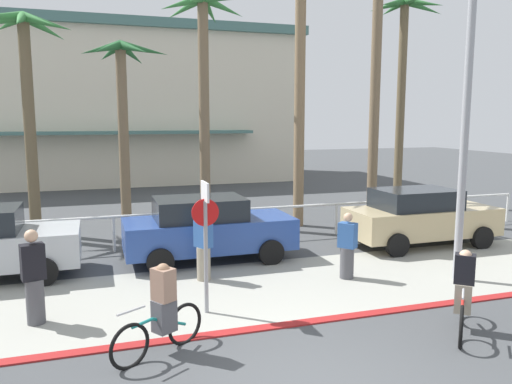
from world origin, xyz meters
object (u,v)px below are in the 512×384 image
at_px(palm_tree_4, 203,62).
at_px(pedestrian_1, 34,281).
at_px(palm_tree_2, 25,67).
at_px(cyclist_teal_1, 162,311).
at_px(car_blue_2, 207,228).
at_px(pedestrian_2, 347,249).
at_px(streetlight_curb, 475,93).
at_px(palm_tree_5, 300,33).
at_px(cyclist_red_0, 463,294).
at_px(stop_sign_bike_lane, 206,228).
at_px(palm_tree_7, 404,55).
at_px(car_tan_3, 420,217).
at_px(pedestrian_0, 203,248).
at_px(palm_tree_6, 377,26).
at_px(palm_tree_3, 123,90).

xyz_separation_m(palm_tree_4, pedestrian_1, (-4.83, -7.75, -4.82)).
relative_size(palm_tree_2, palm_tree_4, 0.89).
bearing_deg(cyclist_teal_1, car_blue_2, 69.83).
bearing_deg(car_blue_2, pedestrian_2, -42.45).
bearing_deg(streetlight_curb, palm_tree_5, 99.69).
bearing_deg(pedestrian_1, palm_tree_4, 58.08).
relative_size(palm_tree_5, cyclist_teal_1, 5.53).
bearing_deg(palm_tree_2, cyclist_red_0, -53.09).
bearing_deg(cyclist_red_0, pedestrian_1, 159.69).
height_order(cyclist_red_0, pedestrian_1, pedestrian_1).
bearing_deg(cyclist_teal_1, palm_tree_4, 73.85).
height_order(stop_sign_bike_lane, palm_tree_5, palm_tree_5).
distance_m(car_blue_2, cyclist_red_0, 6.68).
relative_size(palm_tree_4, palm_tree_7, 0.90).
distance_m(stop_sign_bike_lane, car_blue_2, 3.78).
relative_size(palm_tree_2, palm_tree_5, 0.80).
distance_m(streetlight_curb, car_blue_2, 7.17).
bearing_deg(palm_tree_5, pedestrian_1, -140.52).
relative_size(streetlight_curb, cyclist_red_0, 5.00).
height_order(palm_tree_5, cyclist_red_0, palm_tree_5).
bearing_deg(car_tan_3, pedestrian_0, -169.39).
distance_m(palm_tree_6, cyclist_red_0, 11.81).
xyz_separation_m(palm_tree_6, palm_tree_7, (2.94, 2.69, -0.58)).
relative_size(palm_tree_4, palm_tree_6, 0.79).
bearing_deg(palm_tree_3, stop_sign_bike_lane, -84.58).
xyz_separation_m(palm_tree_3, cyclist_teal_1, (-0.16, -10.63, -4.01)).
bearing_deg(stop_sign_bike_lane, streetlight_curb, -0.32).
xyz_separation_m(palm_tree_3, pedestrian_1, (-2.20, -8.77, -3.88)).
relative_size(palm_tree_6, palm_tree_7, 1.13).
height_order(palm_tree_4, pedestrian_0, palm_tree_4).
relative_size(palm_tree_5, cyclist_red_0, 5.83).
bearing_deg(palm_tree_6, palm_tree_2, 173.71).
distance_m(palm_tree_5, cyclist_red_0, 10.85).
xyz_separation_m(car_tan_3, pedestrian_1, (-10.20, -2.80, -0.05)).
bearing_deg(cyclist_red_0, stop_sign_bike_lane, 151.66).
relative_size(palm_tree_7, pedestrian_1, 4.93).
xyz_separation_m(streetlight_curb, palm_tree_7, (4.75, 9.81, 2.11)).
relative_size(palm_tree_3, car_tan_3, 1.45).
height_order(stop_sign_bike_lane, car_tan_3, stop_sign_bike_lane).
bearing_deg(palm_tree_4, palm_tree_7, 10.02).
distance_m(streetlight_curb, car_tan_3, 4.86).
height_order(palm_tree_6, car_blue_2, palm_tree_6).
xyz_separation_m(stop_sign_bike_lane, pedestrian_0, (0.37, 1.97, -0.91)).
distance_m(palm_tree_6, pedestrian_0, 10.94).
height_order(palm_tree_2, pedestrian_1, palm_tree_2).
bearing_deg(pedestrian_0, car_tan_3, 10.61).
distance_m(palm_tree_6, car_blue_2, 9.90).
bearing_deg(streetlight_curb, cyclist_teal_1, -168.84).
distance_m(pedestrian_1, pedestrian_2, 6.68).
distance_m(car_blue_2, pedestrian_0, 1.69).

